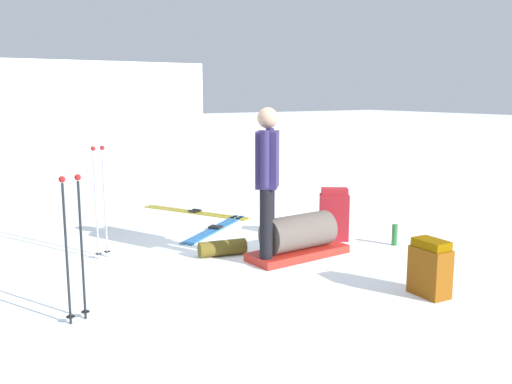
% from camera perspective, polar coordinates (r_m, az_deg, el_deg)
% --- Properties ---
extents(ground_plane, '(80.00, 80.00, 0.00)m').
position_cam_1_polar(ground_plane, '(6.72, 0.00, -5.89)').
color(ground_plane, white).
extents(distant_snow_ridge, '(15.12, 5.27, 3.19)m').
position_cam_1_polar(distant_snow_ridge, '(27.02, -22.57, 8.79)').
color(distant_snow_ridge, white).
rests_on(distant_snow_ridge, ground_plane).
extents(skier_standing, '(0.40, 0.46, 1.70)m').
position_cam_1_polar(skier_standing, '(5.98, 1.17, 1.48)').
color(skier_standing, black).
rests_on(skier_standing, ground_plane).
extents(ski_pair_near, '(1.48, 1.15, 0.05)m').
position_cam_1_polar(ski_pair_near, '(7.70, -4.15, -3.75)').
color(ski_pair_near, '#2560A0').
rests_on(ski_pair_near, ground_plane).
extents(ski_pair_far, '(1.02, 1.80, 0.05)m').
position_cam_1_polar(ski_pair_far, '(8.77, -6.25, -2.07)').
color(ski_pair_far, '#AF9B28').
rests_on(ski_pair_far, ground_plane).
extents(backpack_large_dark, '(0.42, 0.38, 0.67)m').
position_cam_1_polar(backpack_large_dark, '(7.15, 7.96, -2.32)').
color(backpack_large_dark, maroon).
rests_on(backpack_large_dark, ground_plane).
extents(backpack_bright, '(0.23, 0.37, 0.53)m').
position_cam_1_polar(backpack_bright, '(5.42, 17.31, -7.44)').
color(backpack_bright, '#83440D').
rests_on(backpack_bright, ground_plane).
extents(ski_poles_planted_near, '(0.18, 0.10, 1.27)m').
position_cam_1_polar(ski_poles_planted_near, '(6.47, -15.61, -0.44)').
color(ski_poles_planted_near, '#ADB4BA').
rests_on(ski_poles_planted_near, ground_plane).
extents(ski_poles_planted_far, '(0.20, 0.11, 1.21)m').
position_cam_1_polar(ski_poles_planted_far, '(4.72, -18.10, -4.80)').
color(ski_poles_planted_far, black).
rests_on(ski_poles_planted_far, ground_plane).
extents(gear_sled, '(1.23, 0.52, 0.49)m').
position_cam_1_polar(gear_sled, '(6.40, 4.34, -4.66)').
color(gear_sled, red).
rests_on(gear_sled, ground_plane).
extents(sleeping_mat_rolled, '(0.57, 0.29, 0.18)m').
position_cam_1_polar(sleeping_mat_rolled, '(6.47, -3.44, -5.70)').
color(sleeping_mat_rolled, brown).
rests_on(sleeping_mat_rolled, ground_plane).
extents(thermos_bottle, '(0.07, 0.07, 0.26)m').
position_cam_1_polar(thermos_bottle, '(7.09, 13.95, -4.25)').
color(thermos_bottle, '#286A33').
rests_on(thermos_bottle, ground_plane).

